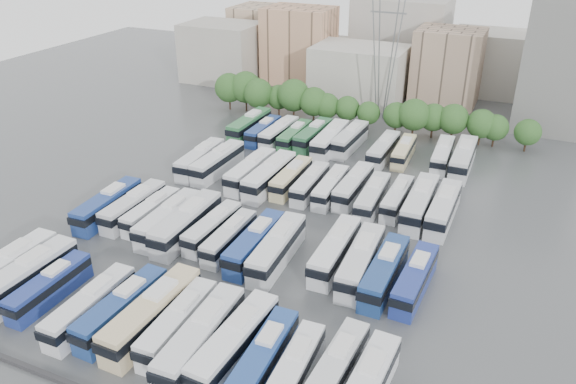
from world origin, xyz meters
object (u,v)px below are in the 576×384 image
at_px(bus_r1_s8, 277,248).
at_px(bus_r1_s10, 335,250).
at_px(bus_r1_s13, 415,279).
at_px(bus_r1_s0, 108,205).
at_px(bus_r2_s9, 354,186).
at_px(bus_r3_s12, 442,155).
at_px(bus_r1_s3, 168,219).
at_px(bus_r3_s13, 463,158).
at_px(bus_r2_s2, 218,162).
at_px(bus_r3_s1, 249,125).
at_px(bus_r0_s0, 7,269).
at_px(bus_r3_s3, 279,133).
at_px(bus_r3_s4, 295,136).
at_px(bus_r1_s6, 229,237).
at_px(bus_r1_s7, 255,243).
at_px(bus_r2_s5, 269,176).
at_px(bus_r3_s7, 350,139).
at_px(bus_r3_s6, 330,140).
at_px(bus_r1_s11, 361,261).
at_px(bus_r0_s1, 25,278).
at_px(bus_r0_s8, 201,337).
at_px(bus_r0_s6, 152,313).
at_px(bus_r1_s4, 187,223).
at_px(bus_r0_s9, 234,343).
at_px(bus_r1_s2, 151,211).
at_px(bus_r2_s4, 251,171).
at_px(bus_r3_s9, 383,149).
at_px(electricity_pylon, 387,25).
at_px(bus_r0_s11, 294,371).
at_px(bus_r0_s2, 49,287).
at_px(bus_r0_s10, 264,358).
at_px(bus_r2_s13, 443,208).
at_px(bus_r3_s5, 313,135).
at_px(bus_r2_s7, 310,183).
at_px(bus_r0_s12, 336,369).
at_px(bus_r1_s5, 213,228).
at_px(bus_r2_s12, 420,203).
at_px(bus_r2_s10, 372,197).
at_px(bus_r0_s4, 90,306).
at_px(bus_r0_s5, 122,308).
at_px(bus_r1_s1, 133,206).
at_px(bus_r2_s8, 331,187).
at_px(bus_r2_s11, 397,198).
at_px(bus_r3_s10, 404,151).
at_px(bus_r0_s7, 178,323).

relative_size(bus_r1_s8, bus_r1_s10, 1.03).
bearing_deg(bus_r1_s13, bus_r1_s0, -177.38).
height_order(bus_r2_s9, bus_r3_s12, bus_r2_s9).
bearing_deg(bus_r1_s3, bus_r3_s13, 46.82).
bearing_deg(bus_r2_s2, bus_r3_s1, 102.17).
bearing_deg(bus_r0_s0, bus_r2_s2, 79.58).
bearing_deg(bus_r3_s3, bus_r3_s4, -0.44).
bearing_deg(bus_r1_s6, bus_r1_s7, -2.62).
relative_size(bus_r2_s5, bus_r3_s7, 1.07).
height_order(bus_r1_s6, bus_r3_s6, bus_r3_s6).
bearing_deg(bus_r1_s11, bus_r3_s3, 124.82).
distance_m(bus_r0_s1, bus_r0_s8, 23.06).
distance_m(bus_r0_s6, bus_r1_s4, 18.37).
distance_m(bus_r0_s9, bus_r1_s2, 29.77).
relative_size(bus_r0_s6, bus_r3_s1, 1.04).
bearing_deg(bus_r2_s5, bus_r2_s4, 171.45).
height_order(bus_r3_s6, bus_r3_s9, bus_r3_s6).
distance_m(bus_r0_s9, bus_r2_s9, 37.10).
distance_m(electricity_pylon, bus_r3_s3, 30.04).
xyz_separation_m(bus_r0_s11, bus_r2_s2, (-29.58, 37.20, 0.27)).
distance_m(bus_r0_s2, bus_r0_s10, 26.42).
distance_m(bus_r2_s13, bus_r3_s5, 32.67).
height_order(bus_r2_s7, bus_r3_s5, bus_r3_s5).
distance_m(bus_r0_s12, bus_r3_s1, 64.06).
xyz_separation_m(bus_r1_s8, bus_r3_s5, (-10.06, 37.34, -0.10)).
bearing_deg(bus_r1_s5, bus_r0_s12, -34.44).
distance_m(bus_r1_s11, bus_r2_s9, 20.19).
height_order(bus_r1_s3, bus_r1_s4, bus_r1_s4).
relative_size(bus_r1_s11, bus_r2_s12, 0.97).
bearing_deg(bus_r2_s5, bus_r3_s12, 41.91).
xyz_separation_m(electricity_pylon, bus_r1_s11, (13.04, -55.65, -16.65)).
distance_m(bus_r2_s4, bus_r3_s9, 24.02).
bearing_deg(bus_r0_s12, bus_r2_s4, 130.34).
height_order(bus_r1_s4, bus_r2_s2, bus_r1_s4).
bearing_deg(bus_r2_s4, bus_r1_s3, -98.41).
relative_size(bus_r0_s0, bus_r1_s13, 1.12).
xyz_separation_m(bus_r2_s4, bus_r2_s10, (20.00, -0.67, -0.13)).
relative_size(bus_r0_s4, bus_r3_s7, 0.95).
bearing_deg(bus_r1_s2, bus_r0_s5, -61.13).
relative_size(bus_r0_s12, bus_r1_s6, 1.05).
height_order(bus_r0_s11, bus_r1_s1, bus_r1_s1).
height_order(bus_r0_s1, bus_r2_s8, bus_r0_s1).
height_order(bus_r2_s13, bus_r3_s4, bus_r2_s13).
bearing_deg(bus_r1_s6, bus_r2_s9, 63.91).
relative_size(bus_r0_s8, bus_r1_s2, 1.23).
bearing_deg(bus_r2_s10, bus_r1_s10, -92.28).
relative_size(bus_r1_s5, bus_r2_s11, 1.02).
relative_size(bus_r1_s8, bus_r3_s10, 1.20).
distance_m(bus_r0_s7, bus_r1_s6, 16.98).
bearing_deg(bus_r2_s12, bus_r2_s2, 177.82).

